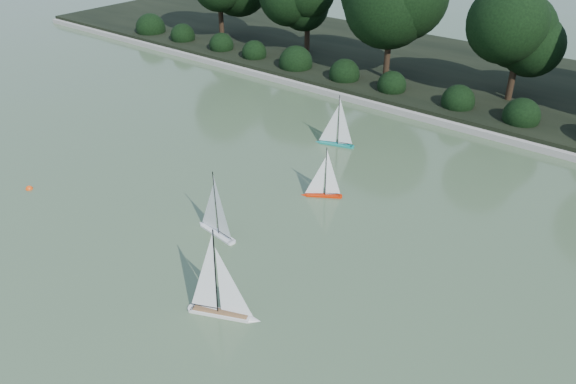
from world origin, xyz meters
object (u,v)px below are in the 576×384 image
Objects in this scene: sailboat_white_a at (214,222)px; sailboat_orange at (320,188)px; sailboat_white_b at (225,303)px; race_buoy at (29,189)px; sailboat_teal at (334,136)px.

sailboat_white_a reaches higher than sailboat_orange.
sailboat_orange is (0.83, 2.53, -0.04)m from sailboat_white_a.
sailboat_white_b is 1.35× the size of sailboat_orange.
sailboat_orange is at bearing 71.94° from sailboat_white_a.
race_buoy is (-5.47, -3.94, -0.20)m from sailboat_orange.
sailboat_white_a is 0.89× the size of sailboat_white_b.
sailboat_orange is (-1.06, 4.16, -0.07)m from sailboat_white_b.
sailboat_teal reaches higher than race_buoy.
sailboat_teal is at bearing 109.83° from sailboat_white_b.
sailboat_white_a reaches higher than race_buoy.
race_buoy is at bearing -144.22° from sailboat_orange.
race_buoy is at bearing -123.00° from sailboat_teal.
sailboat_teal reaches higher than sailboat_orange.
sailboat_white_b reaches higher than sailboat_orange.
sailboat_white_a is 9.59× the size of race_buoy.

